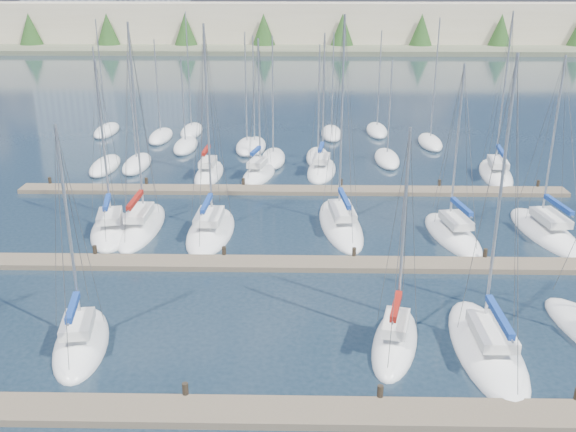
{
  "coord_description": "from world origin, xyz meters",
  "views": [
    {
      "loc": [
        0.67,
        -19.1,
        16.58
      ],
      "look_at": [
        0.0,
        14.0,
        4.0
      ],
      "focal_mm": 40.0,
      "sensor_mm": 36.0,
      "label": 1
    }
  ],
  "objects_px": {
    "sailboat_o": "(259,175)",
    "sailboat_n": "(209,173)",
    "sailboat_k": "(341,224)",
    "sailboat_r": "(496,174)",
    "sailboat_p": "(322,170)",
    "sailboat_m": "(545,232)",
    "sailboat_c": "(81,342)",
    "sailboat_e": "(487,348)",
    "sailboat_d": "(395,341)",
    "sailboat_l": "(452,235)",
    "sailboat_h": "(112,230)",
    "sailboat_i": "(142,226)",
    "sailboat_j": "(211,230)"
  },
  "relations": [
    {
      "from": "sailboat_n",
      "to": "sailboat_m",
      "type": "xyz_separation_m",
      "value": [
        24.6,
        -12.89,
        -0.03
      ]
    },
    {
      "from": "sailboat_j",
      "to": "sailboat_o",
      "type": "relative_size",
      "value": 1.17
    },
    {
      "from": "sailboat_h",
      "to": "sailboat_m",
      "type": "height_order",
      "value": "sailboat_m"
    },
    {
      "from": "sailboat_l",
      "to": "sailboat_j",
      "type": "bearing_deg",
      "value": 169.22
    },
    {
      "from": "sailboat_d",
      "to": "sailboat_c",
      "type": "bearing_deg",
      "value": -164.55
    },
    {
      "from": "sailboat_n",
      "to": "sailboat_c",
      "type": "xyz_separation_m",
      "value": [
        -2.36,
        -27.37,
        -0.02
      ]
    },
    {
      "from": "sailboat_k",
      "to": "sailboat_i",
      "type": "xyz_separation_m",
      "value": [
        -13.75,
        -0.72,
        0.01
      ]
    },
    {
      "from": "sailboat_i",
      "to": "sailboat_m",
      "type": "bearing_deg",
      "value": -0.17
    },
    {
      "from": "sailboat_n",
      "to": "sailboat_k",
      "type": "height_order",
      "value": "sailboat_k"
    },
    {
      "from": "sailboat_o",
      "to": "sailboat_d",
      "type": "xyz_separation_m",
      "value": [
        8.19,
        -26.76,
        -0.0
      ]
    },
    {
      "from": "sailboat_k",
      "to": "sailboat_j",
      "type": "distance_m",
      "value": 9.0
    },
    {
      "from": "sailboat_r",
      "to": "sailboat_p",
      "type": "bearing_deg",
      "value": -175.65
    },
    {
      "from": "sailboat_e",
      "to": "sailboat_o",
      "type": "bearing_deg",
      "value": 114.25
    },
    {
      "from": "sailboat_e",
      "to": "sailboat_h",
      "type": "bearing_deg",
      "value": 146.43
    },
    {
      "from": "sailboat_j",
      "to": "sailboat_n",
      "type": "bearing_deg",
      "value": 100.08
    },
    {
      "from": "sailboat_e",
      "to": "sailboat_o",
      "type": "xyz_separation_m",
      "value": [
        -12.4,
        27.24,
        0.02
      ]
    },
    {
      "from": "sailboat_l",
      "to": "sailboat_h",
      "type": "xyz_separation_m",
      "value": [
        -23.06,
        0.3,
        0.0
      ]
    },
    {
      "from": "sailboat_k",
      "to": "sailboat_r",
      "type": "distance_m",
      "value": 18.82
    },
    {
      "from": "sailboat_i",
      "to": "sailboat_o",
      "type": "height_order",
      "value": "sailboat_i"
    },
    {
      "from": "sailboat_d",
      "to": "sailboat_j",
      "type": "bearing_deg",
      "value": 141.45
    },
    {
      "from": "sailboat_n",
      "to": "sailboat_e",
      "type": "bearing_deg",
      "value": -56.35
    },
    {
      "from": "sailboat_j",
      "to": "sailboat_r",
      "type": "height_order",
      "value": "sailboat_r"
    },
    {
      "from": "sailboat_p",
      "to": "sailboat_i",
      "type": "xyz_separation_m",
      "value": [
        -12.8,
        -13.77,
        0.0
      ]
    },
    {
      "from": "sailboat_h",
      "to": "sailboat_d",
      "type": "bearing_deg",
      "value": -49.21
    },
    {
      "from": "sailboat_m",
      "to": "sailboat_j",
      "type": "bearing_deg",
      "value": 173.77
    },
    {
      "from": "sailboat_n",
      "to": "sailboat_r",
      "type": "distance_m",
      "value": 25.04
    },
    {
      "from": "sailboat_p",
      "to": "sailboat_k",
      "type": "distance_m",
      "value": 13.08
    },
    {
      "from": "sailboat_r",
      "to": "sailboat_m",
      "type": "height_order",
      "value": "sailboat_r"
    },
    {
      "from": "sailboat_p",
      "to": "sailboat_m",
      "type": "bearing_deg",
      "value": -36.93
    },
    {
      "from": "sailboat_l",
      "to": "sailboat_o",
      "type": "bearing_deg",
      "value": 126.8
    },
    {
      "from": "sailboat_e",
      "to": "sailboat_n",
      "type": "relative_size",
      "value": 1.07
    },
    {
      "from": "sailboat_n",
      "to": "sailboat_i",
      "type": "bearing_deg",
      "value": -100.96
    },
    {
      "from": "sailboat_c",
      "to": "sailboat_n",
      "type": "bearing_deg",
      "value": 75.01
    },
    {
      "from": "sailboat_h",
      "to": "sailboat_r",
      "type": "bearing_deg",
      "value": 13.81
    },
    {
      "from": "sailboat_r",
      "to": "sailboat_c",
      "type": "relative_size",
      "value": 1.28
    },
    {
      "from": "sailboat_c",
      "to": "sailboat_k",
      "type": "bearing_deg",
      "value": 39.74
    },
    {
      "from": "sailboat_o",
      "to": "sailboat_d",
      "type": "bearing_deg",
      "value": -60.38
    },
    {
      "from": "sailboat_n",
      "to": "sailboat_p",
      "type": "height_order",
      "value": "sailboat_n"
    },
    {
      "from": "sailboat_l",
      "to": "sailboat_j",
      "type": "xyz_separation_m",
      "value": [
        -16.29,
        0.41,
        0.0
      ]
    },
    {
      "from": "sailboat_i",
      "to": "sailboat_r",
      "type": "relative_size",
      "value": 1.0
    },
    {
      "from": "sailboat_r",
      "to": "sailboat_i",
      "type": "bearing_deg",
      "value": -147.9
    },
    {
      "from": "sailboat_j",
      "to": "sailboat_h",
      "type": "distance_m",
      "value": 6.77
    },
    {
      "from": "sailboat_j",
      "to": "sailboat_d",
      "type": "height_order",
      "value": "sailboat_j"
    },
    {
      "from": "sailboat_h",
      "to": "sailboat_k",
      "type": "bearing_deg",
      "value": -5.59
    },
    {
      "from": "sailboat_n",
      "to": "sailboat_o",
      "type": "height_order",
      "value": "sailboat_n"
    },
    {
      "from": "sailboat_o",
      "to": "sailboat_n",
      "type": "bearing_deg",
      "value": -170.35
    },
    {
      "from": "sailboat_n",
      "to": "sailboat_r",
      "type": "height_order",
      "value": "sailboat_r"
    },
    {
      "from": "sailboat_e",
      "to": "sailboat_n",
      "type": "xyz_separation_m",
      "value": [
        -16.74,
        27.47,
        0.02
      ]
    },
    {
      "from": "sailboat_o",
      "to": "sailboat_c",
      "type": "xyz_separation_m",
      "value": [
        -6.7,
        -27.15,
        -0.01
      ]
    },
    {
      "from": "sailboat_d",
      "to": "sailboat_l",
      "type": "bearing_deg",
      "value": 81.11
    }
  ]
}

